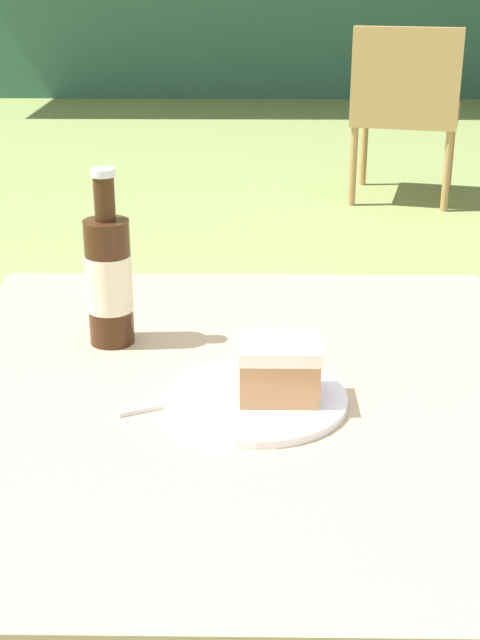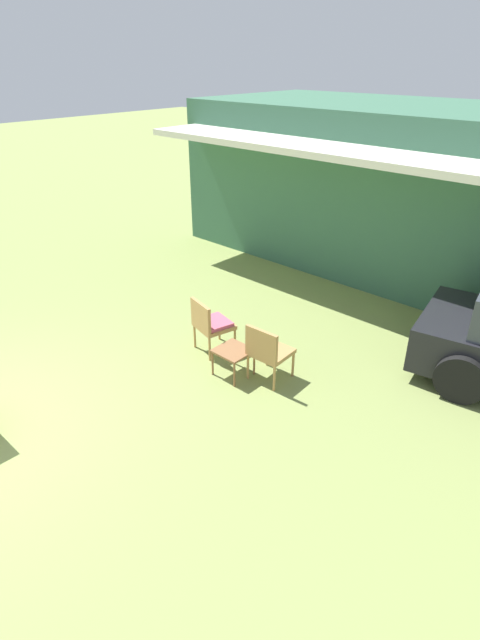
{
  "view_description": "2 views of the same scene",
  "coord_description": "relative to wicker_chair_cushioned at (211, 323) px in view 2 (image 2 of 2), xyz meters",
  "views": [
    {
      "loc": [
        0.01,
        -0.96,
        1.17
      ],
      "look_at": [
        0.0,
        0.1,
        0.74
      ],
      "focal_mm": 50.0,
      "sensor_mm": 36.0,
      "label": 1
    },
    {
      "loc": [
        5.62,
        -1.01,
        4.1
      ],
      "look_at": [
        1.57,
        3.37,
        0.9
      ],
      "focal_mm": 28.0,
      "sensor_mm": 36.0,
      "label": 2
    }
  ],
  "objects": [
    {
      "name": "cabin_building",
      "position": [
        0.67,
        5.56,
        1.12
      ],
      "size": [
        9.99,
        5.28,
        3.21
      ],
      "color": "#38664C",
      "rests_on": "ground_plane"
    },
    {
      "name": "wicker_chair_cushioned",
      "position": [
        0.0,
        0.0,
        0.0
      ],
      "size": [
        0.62,
        0.61,
        0.87
      ],
      "rotation": [
        0.0,
        0.0,
        2.91
      ],
      "color": "#B2844C",
      "rests_on": "ground_plane"
    },
    {
      "name": "garden_side_table",
      "position": [
        0.7,
        -0.24,
        -0.13
      ],
      "size": [
        0.48,
        0.46,
        0.41
      ],
      "color": "brown",
      "rests_on": "ground_plane"
    },
    {
      "name": "wicker_chair_plain",
      "position": [
        1.15,
        -0.02,
        0.0
      ],
      "size": [
        0.54,
        0.53,
        0.87
      ],
      "rotation": [
        0.0,
        0.0,
        3.2
      ],
      "color": "#B2844C",
      "rests_on": "ground_plane"
    }
  ]
}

